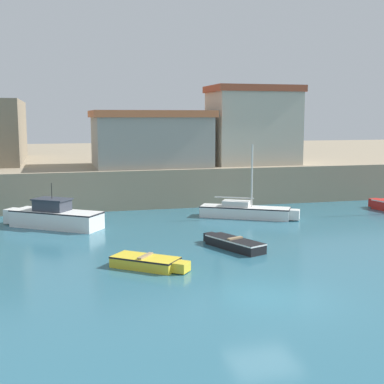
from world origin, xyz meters
TOP-DOWN VIEW (x-y plane):
  - ground_plane at (0.00, 0.00)m, footprint 200.00×200.00m
  - quay_seawall at (0.00, 38.88)m, footprint 120.00×40.00m
  - dinghy_yellow_1 at (-3.35, 4.69)m, footprint 3.25×2.90m
  - sailboat_white_3 at (4.66, 14.36)m, footprint 5.94×4.03m
  - motorboat_white_4 at (-7.16, 14.39)m, footprint 5.77×4.67m
  - dinghy_black_5 at (1.28, 6.98)m, footprint 2.24×3.80m
  - harbor_shed_mid_row at (0.00, 22.45)m, footprint 8.67×6.54m
  - harbor_shed_far_end at (8.00, 22.04)m, footprint 6.80×4.67m

SIDE VIEW (x-z plane):
  - ground_plane at x=0.00m, z-range 0.00..0.00m
  - dinghy_yellow_1 at x=-3.35m, z-range -0.01..0.54m
  - dinghy_black_5 at x=1.28m, z-range -0.01..0.56m
  - sailboat_white_3 at x=4.66m, z-range -1.89..2.78m
  - motorboat_white_4 at x=-7.16m, z-range -0.65..1.94m
  - quay_seawall at x=0.00m, z-range 0.00..2.72m
  - harbor_shed_mid_row at x=0.00m, z-range 2.74..6.85m
  - harbor_shed_far_end at x=8.00m, z-range 2.74..8.74m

